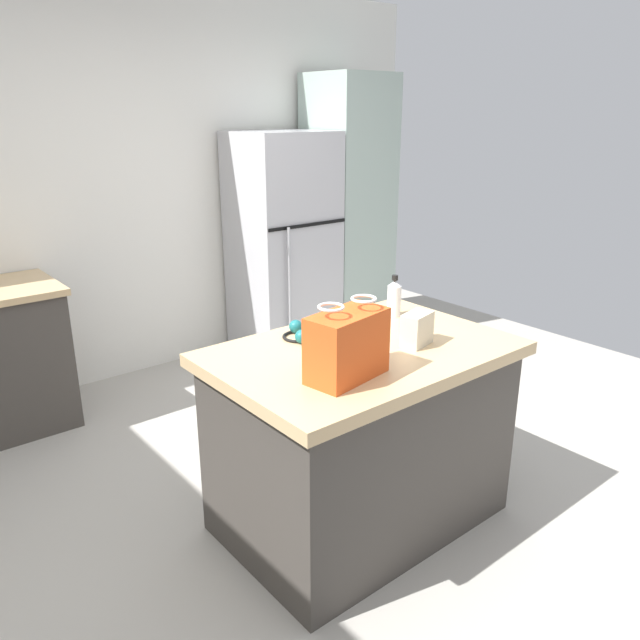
# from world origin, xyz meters

# --- Properties ---
(ground) EXTENTS (6.43, 6.43, 0.00)m
(ground) POSITION_xyz_m (0.00, 0.00, 0.00)
(ground) COLOR #ADA89E
(back_wall) EXTENTS (5.36, 0.13, 2.76)m
(back_wall) POSITION_xyz_m (-0.02, 2.23, 1.38)
(back_wall) COLOR silver
(back_wall) RESTS_ON ground
(kitchen_island) EXTENTS (1.33, 0.89, 0.89)m
(kitchen_island) POSITION_xyz_m (0.10, -0.21, 0.45)
(kitchen_island) COLOR #423D38
(kitchen_island) RESTS_ON ground
(refrigerator) EXTENTS (0.73, 0.67, 1.74)m
(refrigerator) POSITION_xyz_m (1.15, 1.83, 0.87)
(refrigerator) COLOR #B7B7BC
(refrigerator) RESTS_ON ground
(tall_cabinet) EXTENTS (0.59, 0.59, 2.16)m
(tall_cabinet) POSITION_xyz_m (1.83, 1.83, 1.08)
(tall_cabinet) COLOR #9EB2A8
(tall_cabinet) RESTS_ON ground
(shopping_bag) EXTENTS (0.35, 0.22, 0.31)m
(shopping_bag) POSITION_xyz_m (-0.17, -0.41, 1.02)
(shopping_bag) COLOR #DB511E
(shopping_bag) RESTS_ON kitchen_island
(small_box) EXTENTS (0.17, 0.12, 0.15)m
(small_box) POSITION_xyz_m (0.31, -0.34, 0.96)
(small_box) COLOR beige
(small_box) RESTS_ON kitchen_island
(bottle) EXTENTS (0.07, 0.07, 0.21)m
(bottle) POSITION_xyz_m (0.52, 0.02, 0.98)
(bottle) COLOR white
(bottle) RESTS_ON kitchen_island
(ear_defenders) EXTENTS (0.20, 0.20, 0.06)m
(ear_defenders) POSITION_xyz_m (-0.05, 0.06, 0.91)
(ear_defenders) COLOR black
(ear_defenders) RESTS_ON kitchen_island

